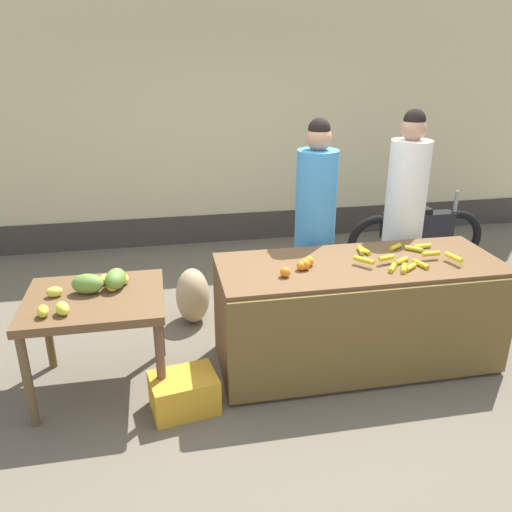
% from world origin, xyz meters
% --- Properties ---
extents(ground_plane, '(24.00, 24.00, 0.00)m').
position_xyz_m(ground_plane, '(0.00, 0.00, 0.00)').
color(ground_plane, '#665B4C').
extents(market_wall_back, '(8.50, 0.23, 3.00)m').
position_xyz_m(market_wall_back, '(0.00, 3.04, 1.47)').
color(market_wall_back, beige).
rests_on(market_wall_back, ground).
extents(fruit_stall_counter, '(2.12, 0.82, 0.84)m').
position_xyz_m(fruit_stall_counter, '(0.46, -0.01, 0.42)').
color(fruit_stall_counter, brown).
rests_on(fruit_stall_counter, ground).
extents(side_table_wooden, '(0.94, 0.79, 0.74)m').
position_xyz_m(side_table_wooden, '(-1.45, 0.00, 0.64)').
color(side_table_wooden, brown).
rests_on(side_table_wooden, ground).
extents(banana_bunch_pile, '(0.77, 0.53, 0.07)m').
position_xyz_m(banana_bunch_pile, '(0.79, -0.02, 0.87)').
color(banana_bunch_pile, gold).
rests_on(banana_bunch_pile, fruit_stall_counter).
extents(orange_pile, '(0.29, 0.23, 0.08)m').
position_xyz_m(orange_pile, '(-0.01, -0.06, 0.88)').
color(orange_pile, orange).
rests_on(orange_pile, fruit_stall_counter).
extents(mango_papaya_pile, '(0.56, 0.57, 0.14)m').
position_xyz_m(mango_papaya_pile, '(-1.44, 0.05, 0.80)').
color(mango_papaya_pile, yellow).
rests_on(mango_papaya_pile, side_table_wooden).
extents(vendor_woman_blue_shirt, '(0.34, 0.34, 1.81)m').
position_xyz_m(vendor_woman_blue_shirt, '(0.31, 0.65, 0.91)').
color(vendor_woman_blue_shirt, '#33333D').
rests_on(vendor_woman_blue_shirt, ground).
extents(vendor_woman_white_shirt, '(0.34, 0.34, 1.87)m').
position_xyz_m(vendor_woman_white_shirt, '(1.11, 0.65, 0.94)').
color(vendor_woman_white_shirt, '#33333D').
rests_on(vendor_woman_white_shirt, ground).
extents(parked_motorcycle, '(1.60, 0.18, 0.88)m').
position_xyz_m(parked_motorcycle, '(1.80, 1.64, 0.40)').
color(parked_motorcycle, black).
rests_on(parked_motorcycle, ground).
extents(produce_crate, '(0.49, 0.39, 0.26)m').
position_xyz_m(produce_crate, '(-0.89, -0.36, 0.13)').
color(produce_crate, gold).
rests_on(produce_crate, ground).
extents(produce_sack, '(0.34, 0.39, 0.51)m').
position_xyz_m(produce_sack, '(-0.74, 0.87, 0.25)').
color(produce_sack, tan).
rests_on(produce_sack, ground).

